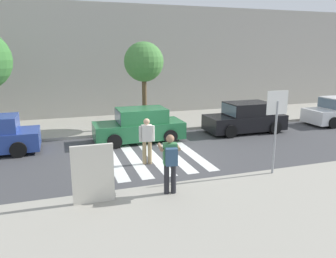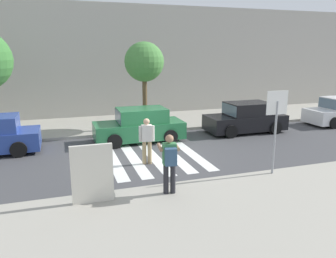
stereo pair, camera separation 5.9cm
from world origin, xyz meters
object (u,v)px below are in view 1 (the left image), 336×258
object	(u,v)px
stop_sign	(277,114)
parked_car_green	(139,126)
parked_car_black	(245,118)
advertising_board	(93,174)
photographer_with_backpack	(170,159)
street_tree_center	(144,63)
pedestrian_crossing	(147,139)

from	to	relation	value
stop_sign	parked_car_green	xyz separation A→B (m)	(-3.13, 5.78, -1.42)
parked_car_black	advertising_board	xyz separation A→B (m)	(-8.35, -6.10, 0.21)
parked_car_green	parked_car_black	bearing A→B (deg)	-0.00
photographer_with_backpack	street_tree_center	bearing A→B (deg)	80.35
parked_car_black	advertising_board	distance (m)	10.35
pedestrian_crossing	street_tree_center	bearing A→B (deg)	76.33
advertising_board	photographer_with_backpack	bearing A→B (deg)	-3.62
stop_sign	street_tree_center	size ratio (longest dim) A/B	0.62
pedestrian_crossing	parked_car_black	xyz separation A→B (m)	(6.11, 3.19, -0.25)
parked_car_black	stop_sign	bearing A→B (deg)	-113.29
pedestrian_crossing	advertising_board	bearing A→B (deg)	-127.67
stop_sign	parked_car_green	world-z (taller)	stop_sign
advertising_board	pedestrian_crossing	bearing A→B (deg)	52.33
pedestrian_crossing	advertising_board	world-z (taller)	advertising_board
parked_car_green	advertising_board	size ratio (longest dim) A/B	2.56
stop_sign	photographer_with_backpack	distance (m)	3.91
parked_car_green	parked_car_black	distance (m)	5.62
stop_sign	parked_car_black	xyz separation A→B (m)	(2.49, 5.78, -1.42)
photographer_with_backpack	street_tree_center	distance (m)	8.71
parked_car_green	street_tree_center	distance (m)	3.55
stop_sign	photographer_with_backpack	xyz separation A→B (m)	(-3.75, -0.46, -0.98)
parked_car_green	street_tree_center	size ratio (longest dim) A/B	0.92
street_tree_center	advertising_board	distance (m)	9.23
photographer_with_backpack	parked_car_green	distance (m)	6.28
parked_car_green	parked_car_black	xyz separation A→B (m)	(5.62, -0.00, 0.00)
advertising_board	parked_car_black	bearing A→B (deg)	36.15
parked_car_black	street_tree_center	size ratio (longest dim) A/B	0.92
stop_sign	parked_car_black	size ratio (longest dim) A/B	0.67
photographer_with_backpack	parked_car_black	distance (m)	8.83
street_tree_center	photographer_with_backpack	bearing A→B (deg)	-99.65
photographer_with_backpack	pedestrian_crossing	distance (m)	3.06
photographer_with_backpack	parked_car_green	size ratio (longest dim) A/B	0.42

